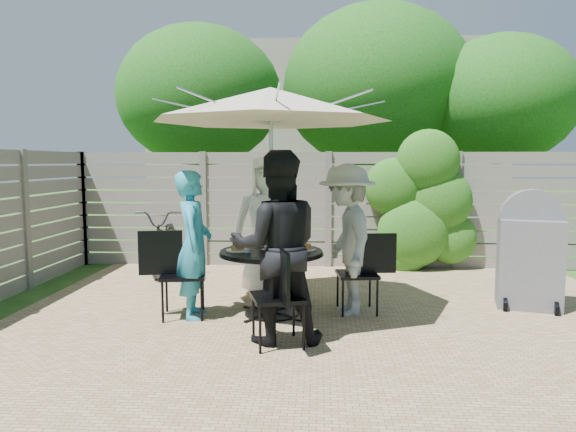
# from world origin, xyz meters

# --- Properties ---
(backyard_envelope) EXTENTS (60.00, 60.00, 5.00)m
(backyard_envelope) POSITION_xyz_m (0.09, 10.29, 2.61)
(backyard_envelope) COLOR #234917
(backyard_envelope) RESTS_ON ground
(patio_table) EXTENTS (1.27, 1.27, 0.73)m
(patio_table) POSITION_xyz_m (-0.66, 0.35, 0.51)
(patio_table) COLOR black
(patio_table) RESTS_ON ground
(umbrella) EXTENTS (2.90, 2.90, 2.46)m
(umbrella) POSITION_xyz_m (-0.66, 0.35, 2.28)
(umbrella) COLOR silver
(umbrella) RESTS_ON ground
(chair_back) EXTENTS (0.54, 0.70, 0.92)m
(chair_back) POSITION_xyz_m (-0.81, 1.30, 0.28)
(chair_back) COLOR black
(chair_back) RESTS_ON ground
(person_back) EXTENTS (0.94, 0.69, 1.77)m
(person_back) POSITION_xyz_m (-0.78, 1.17, 0.88)
(person_back) COLOR white
(person_back) RESTS_ON ground
(chair_left) EXTENTS (0.73, 0.54, 0.96)m
(chair_left) POSITION_xyz_m (-1.61, 0.20, 0.29)
(chair_left) COLOR black
(chair_left) RESTS_ON ground
(person_left) EXTENTS (0.47, 0.63, 1.60)m
(person_left) POSITION_xyz_m (-1.48, 0.22, 0.80)
(person_left) COLOR teal
(person_left) RESTS_ON ground
(chair_front) EXTENTS (0.56, 0.71, 0.94)m
(chair_front) POSITION_xyz_m (-0.51, -0.61, 0.28)
(chair_front) COLOR black
(chair_front) RESTS_ON ground
(person_front) EXTENTS (0.96, 0.80, 1.79)m
(person_front) POSITION_xyz_m (-0.53, -0.47, 0.90)
(person_front) COLOR black
(person_front) RESTS_ON ground
(chair_right) EXTENTS (0.67, 0.48, 0.90)m
(chair_right) POSITION_xyz_m (0.30, 0.50, 0.27)
(chair_right) COLOR black
(chair_right) RESTS_ON ground
(person_right) EXTENTS (0.78, 1.16, 1.67)m
(person_right) POSITION_xyz_m (0.16, 0.48, 0.83)
(person_right) COLOR #999B96
(person_right) RESTS_ON ground
(plate_back) EXTENTS (0.26, 0.26, 0.06)m
(plate_back) POSITION_xyz_m (-0.71, 0.70, 0.75)
(plate_back) COLOR white
(plate_back) RESTS_ON patio_table
(plate_left) EXTENTS (0.26, 0.26, 0.06)m
(plate_left) POSITION_xyz_m (-1.01, 0.29, 0.75)
(plate_left) COLOR white
(plate_left) RESTS_ON patio_table
(plate_front) EXTENTS (0.26, 0.26, 0.06)m
(plate_front) POSITION_xyz_m (-0.60, -0.01, 0.75)
(plate_front) COLOR white
(plate_front) RESTS_ON patio_table
(plate_right) EXTENTS (0.26, 0.26, 0.06)m
(plate_right) POSITION_xyz_m (-0.30, 0.40, 0.75)
(plate_right) COLOR white
(plate_right) RESTS_ON patio_table
(glass_back) EXTENTS (0.07, 0.07, 0.14)m
(glass_back) POSITION_xyz_m (-0.80, 0.59, 0.80)
(glass_back) COLOR silver
(glass_back) RESTS_ON patio_table
(glass_left) EXTENTS (0.07, 0.07, 0.14)m
(glass_left) POSITION_xyz_m (-0.90, 0.20, 0.80)
(glass_left) COLOR silver
(glass_left) RESTS_ON patio_table
(glass_front) EXTENTS (0.07, 0.07, 0.14)m
(glass_front) POSITION_xyz_m (-0.51, 0.11, 0.80)
(glass_front) COLOR silver
(glass_front) RESTS_ON patio_table
(glass_right) EXTENTS (0.07, 0.07, 0.14)m
(glass_right) POSITION_xyz_m (-0.42, 0.49, 0.80)
(glass_right) COLOR silver
(glass_right) RESTS_ON patio_table
(syrup_jug) EXTENTS (0.09, 0.09, 0.16)m
(syrup_jug) POSITION_xyz_m (-0.72, 0.39, 0.81)
(syrup_jug) COLOR #59280C
(syrup_jug) RESTS_ON patio_table
(coffee_cup) EXTENTS (0.08, 0.08, 0.12)m
(coffee_cup) POSITION_xyz_m (-0.59, 0.58, 0.79)
(coffee_cup) COLOR #C6B293
(coffee_cup) RESTS_ON patio_table
(bicycle) EXTENTS (0.88, 1.94, 0.98)m
(bicycle) POSITION_xyz_m (-2.52, 2.60, 0.49)
(bicycle) COLOR #333338
(bicycle) RESTS_ON ground
(bbq_grill) EXTENTS (0.78, 0.67, 1.38)m
(bbq_grill) POSITION_xyz_m (2.27, 0.83, 0.63)
(bbq_grill) COLOR slate
(bbq_grill) RESTS_ON ground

